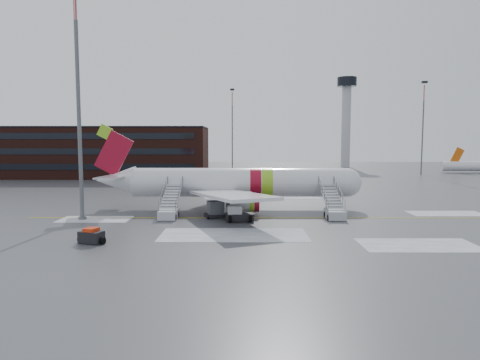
{
  "coord_description": "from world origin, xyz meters",
  "views": [
    {
      "loc": [
        -5.27,
        -50.15,
        8.98
      ],
      "look_at": [
        -5.45,
        3.68,
        4.0
      ],
      "focal_mm": 32.0,
      "sensor_mm": 36.0,
      "label": 1
    }
  ],
  "objects_px": {
    "airliner": "(233,183)",
    "baggage_tractor": "(91,237)",
    "pushback_tug": "(238,214)",
    "uld_container": "(215,210)",
    "light_mast_near": "(78,92)",
    "airstair_fwd": "(334,209)",
    "airstair_aft": "(170,209)"
  },
  "relations": [
    {
      "from": "airliner",
      "to": "airstair_aft",
      "type": "distance_m",
      "value": 10.05
    },
    {
      "from": "airstair_fwd",
      "to": "pushback_tug",
      "type": "height_order",
      "value": "airstair_fwd"
    },
    {
      "from": "airliner",
      "to": "uld_container",
      "type": "bearing_deg",
      "value": -106.44
    },
    {
      "from": "airliner",
      "to": "pushback_tug",
      "type": "height_order",
      "value": "airliner"
    },
    {
      "from": "airliner",
      "to": "baggage_tractor",
      "type": "distance_m",
      "value": 22.71
    },
    {
      "from": "airliner",
      "to": "pushback_tug",
      "type": "xyz_separation_m",
      "value": [
        0.74,
        -8.78,
        -2.63
      ]
    },
    {
      "from": "pushback_tug",
      "to": "light_mast_near",
      "type": "height_order",
      "value": "light_mast_near"
    },
    {
      "from": "airliner",
      "to": "light_mast_near",
      "type": "relative_size",
      "value": 1.25
    },
    {
      "from": "airliner",
      "to": "airstair_aft",
      "type": "xyz_separation_m",
      "value": [
        -7.26,
        -6.54,
        -2.35
      ]
    },
    {
      "from": "pushback_tug",
      "to": "light_mast_near",
      "type": "bearing_deg",
      "value": 176.45
    },
    {
      "from": "baggage_tractor",
      "to": "pushback_tug",
      "type": "bearing_deg",
      "value": 38.84
    },
    {
      "from": "airstair_fwd",
      "to": "light_mast_near",
      "type": "xyz_separation_m",
      "value": [
        -28.93,
        -1.14,
        13.29
      ]
    },
    {
      "from": "airliner",
      "to": "airstair_fwd",
      "type": "relative_size",
      "value": 4.55
    },
    {
      "from": "baggage_tractor",
      "to": "light_mast_near",
      "type": "bearing_deg",
      "value": 113.85
    },
    {
      "from": "pushback_tug",
      "to": "light_mast_near",
      "type": "distance_m",
      "value": 22.41
    },
    {
      "from": "airstair_aft",
      "to": "light_mast_near",
      "type": "xyz_separation_m",
      "value": [
        -9.8,
        -1.14,
        13.29
      ]
    },
    {
      "from": "baggage_tractor",
      "to": "airstair_fwd",
      "type": "bearing_deg",
      "value": 27.64
    },
    {
      "from": "airstair_fwd",
      "to": "uld_container",
      "type": "xyz_separation_m",
      "value": [
        -13.79,
        0.07,
        -0.16
      ]
    },
    {
      "from": "baggage_tractor",
      "to": "light_mast_near",
      "type": "height_order",
      "value": "light_mast_near"
    },
    {
      "from": "pushback_tug",
      "to": "uld_container",
      "type": "distance_m",
      "value": 3.52
    },
    {
      "from": "airstair_aft",
      "to": "light_mast_near",
      "type": "relative_size",
      "value": 0.28
    },
    {
      "from": "airstair_aft",
      "to": "light_mast_near",
      "type": "bearing_deg",
      "value": -173.35
    },
    {
      "from": "baggage_tractor",
      "to": "uld_container",
      "type": "bearing_deg",
      "value": 51.22
    },
    {
      "from": "uld_container",
      "to": "pushback_tug",
      "type": "bearing_deg",
      "value": -41.26
    },
    {
      "from": "light_mast_near",
      "to": "airstair_fwd",
      "type": "bearing_deg",
      "value": 2.26
    },
    {
      "from": "airliner",
      "to": "airstair_aft",
      "type": "height_order",
      "value": "airliner"
    },
    {
      "from": "airliner",
      "to": "airstair_fwd",
      "type": "distance_m",
      "value": 13.76
    },
    {
      "from": "pushback_tug",
      "to": "baggage_tractor",
      "type": "relative_size",
      "value": 1.16
    },
    {
      "from": "pushback_tug",
      "to": "uld_container",
      "type": "bearing_deg",
      "value": 138.74
    },
    {
      "from": "airliner",
      "to": "airstair_fwd",
      "type": "bearing_deg",
      "value": -28.82
    },
    {
      "from": "light_mast_near",
      "to": "uld_container",
      "type": "bearing_deg",
      "value": 4.58
    },
    {
      "from": "uld_container",
      "to": "airstair_aft",
      "type": "bearing_deg",
      "value": -179.22
    }
  ]
}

